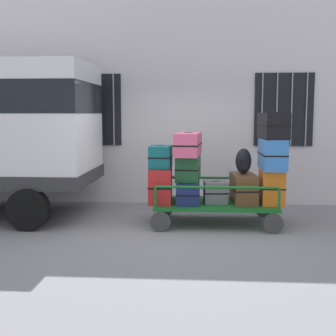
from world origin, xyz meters
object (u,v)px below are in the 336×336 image
object	(u,v)px
suitcase_center_bottom	(216,192)
suitcase_midleft_middle	(188,168)
luggage_cart	(215,206)
suitcase_midleft_bottom	(188,191)
suitcase_right_middle	(272,154)
suitcase_right_top	(273,126)
suitcase_midright_bottom	(243,188)
suitcase_left_bottom	(161,185)
suitcase_right_bottom	(271,186)
suitcase_left_middle	(161,157)
suitcase_midleft_top	(188,144)
backpack	(243,161)

from	to	relation	value
suitcase_center_bottom	suitcase_midleft_middle	bearing A→B (deg)	174.36
luggage_cart	suitcase_midleft_bottom	bearing A→B (deg)	175.51
suitcase_right_middle	suitcase_right_top	size ratio (longest dim) A/B	0.98
suitcase_center_bottom	suitcase_midright_bottom	bearing A→B (deg)	4.67
suitcase_midleft_middle	suitcase_center_bottom	world-z (taller)	suitcase_midleft_middle
suitcase_right_top	suitcase_left_bottom	bearing A→B (deg)	-179.36
suitcase_left_bottom	suitcase_midleft_middle	bearing A→B (deg)	3.93
luggage_cart	suitcase_right_top	distance (m)	1.70
suitcase_right_top	suitcase_center_bottom	bearing A→B (deg)	-177.87
suitcase_left_bottom	suitcase_right_bottom	bearing A→B (deg)	0.76
suitcase_right_bottom	suitcase_left_bottom	bearing A→B (deg)	-179.24
suitcase_midright_bottom	suitcase_right_middle	world-z (taller)	suitcase_right_middle
luggage_cart	suitcase_right_bottom	world-z (taller)	suitcase_right_bottom
suitcase_midleft_bottom	luggage_cart	bearing A→B (deg)	-4.49
suitcase_left_middle	suitcase_right_bottom	size ratio (longest dim) A/B	0.81
luggage_cart	suitcase_midleft_top	size ratio (longest dim) A/B	2.10
suitcase_midleft_middle	suitcase_midright_bottom	size ratio (longest dim) A/B	0.89
suitcase_midright_bottom	suitcase_right_bottom	size ratio (longest dim) A/B	1.15
suitcase_midleft_bottom	suitcase_midright_bottom	xyz separation A→B (m)	(0.96, -0.02, 0.07)
suitcase_left_bottom	suitcase_right_middle	bearing A→B (deg)	0.75
suitcase_midleft_bottom	suitcase_midleft_middle	xyz separation A→B (m)	(0.00, -0.01, 0.41)
suitcase_midright_bottom	suitcase_left_middle	bearing A→B (deg)	-179.27
suitcase_midleft_middle	backpack	size ratio (longest dim) A/B	1.61
suitcase_left_middle	suitcase_right_bottom	world-z (taller)	suitcase_left_middle
suitcase_midleft_bottom	suitcase_midright_bottom	size ratio (longest dim) A/B	1.15
suitcase_midleft_bottom	suitcase_right_top	bearing A→B (deg)	-0.96
suitcase_right_top	suitcase_midleft_bottom	bearing A→B (deg)	179.04
suitcase_left_bottom	suitcase_right_middle	xyz separation A→B (m)	(1.93, 0.03, 0.56)
suitcase_midright_bottom	suitcase_right_top	world-z (taller)	suitcase_right_top
suitcase_left_bottom	suitcase_right_middle	distance (m)	2.00
suitcase_right_middle	suitcase_midleft_top	bearing A→B (deg)	-178.06
suitcase_left_middle	suitcase_midleft_middle	xyz separation A→B (m)	(0.48, 0.03, -0.20)
suitcase_midleft_bottom	backpack	distance (m)	1.10
luggage_cart	suitcase_center_bottom	bearing A→B (deg)	-90.00
suitcase_left_bottom	suitcase_midleft_middle	distance (m)	0.57
suitcase_midright_bottom	backpack	size ratio (longest dim) A/B	1.81
suitcase_left_bottom	suitcase_midleft_middle	size ratio (longest dim) A/B	1.16
suitcase_left_bottom	backpack	world-z (taller)	backpack
suitcase_midleft_bottom	suitcase_midleft_middle	size ratio (longest dim) A/B	1.30
luggage_cart	suitcase_right_top	xyz separation A→B (m)	(0.96, 0.01, 1.40)
suitcase_left_bottom	suitcase_left_middle	size ratio (longest dim) A/B	1.47
suitcase_left_bottom	suitcase_right_bottom	world-z (taller)	suitcase_left_bottom
suitcase_midleft_middle	suitcase_midleft_top	world-z (taller)	suitcase_midleft_top
luggage_cart	suitcase_midleft_middle	xyz separation A→B (m)	(-0.48, 0.03, 0.66)
suitcase_midleft_top	suitcase_right_middle	world-z (taller)	suitcase_midleft_top
suitcase_left_bottom	suitcase_right_top	distance (m)	2.19
suitcase_midleft_top	suitcase_center_bottom	xyz separation A→B (m)	(0.48, 0.01, -0.83)
suitcase_right_bottom	suitcase_right_middle	distance (m)	0.56
suitcase_center_bottom	suitcase_right_middle	distance (m)	1.17
suitcase_center_bottom	suitcase_right_middle	bearing A→B (deg)	2.35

